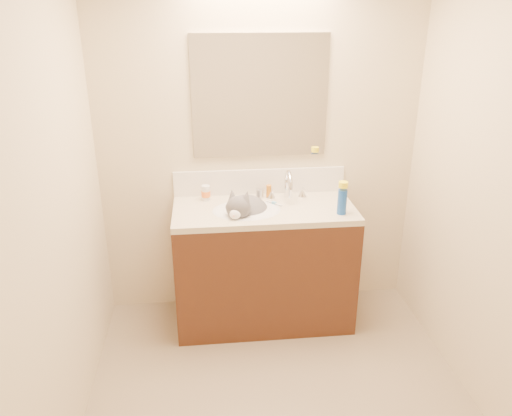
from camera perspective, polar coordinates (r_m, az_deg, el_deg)
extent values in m
cube|color=beige|center=(3.43, 0.42, 7.84)|extent=(2.20, 0.04, 2.50)
cube|color=beige|center=(2.33, -23.62, -1.23)|extent=(0.04, 2.50, 2.50)
cube|color=#432112|center=(3.49, 0.90, -6.81)|extent=(1.20, 0.55, 0.82)
cube|color=beige|center=(3.30, 0.94, -0.27)|extent=(1.20, 0.55, 0.04)
ellipsoid|color=white|center=(3.28, -1.08, -1.36)|extent=(0.45, 0.36, 0.14)
cylinder|color=silver|center=(3.46, 3.54, 2.14)|extent=(0.04, 0.04, 0.11)
torus|color=silver|center=(3.39, 3.73, 2.66)|extent=(0.03, 0.20, 0.20)
cylinder|color=silver|center=(3.32, 3.96, 1.68)|extent=(0.03, 0.03, 0.06)
cone|color=silver|center=(3.46, 1.73, 1.68)|extent=(0.06, 0.06, 0.06)
cone|color=silver|center=(3.49, 5.32, 1.81)|extent=(0.06, 0.06, 0.06)
ellipsoid|color=#504E50|center=(3.32, -1.12, -0.52)|extent=(0.41, 0.43, 0.22)
ellipsoid|color=#504E50|center=(3.15, -2.02, 0.04)|extent=(0.20, 0.20, 0.15)
ellipsoid|color=#504E50|center=(3.23, -1.61, -0.11)|extent=(0.15, 0.15, 0.14)
cone|color=#504E50|center=(3.16, -2.72, 1.49)|extent=(0.09, 0.10, 0.10)
cone|color=#504E50|center=(3.13, -1.11, 1.32)|extent=(0.10, 0.09, 0.10)
ellipsoid|color=white|center=(3.10, -2.41, -0.72)|extent=(0.09, 0.08, 0.06)
ellipsoid|color=white|center=(3.22, -1.77, -1.21)|extent=(0.13, 0.11, 0.13)
sphere|color=#F0AE9B|center=(3.08, -2.56, -0.90)|extent=(0.02, 0.02, 0.02)
cylinder|color=#504E50|center=(3.30, 1.14, -1.98)|extent=(0.08, 0.24, 0.04)
cube|color=silver|center=(3.50, 0.43, 3.03)|extent=(1.20, 0.02, 0.18)
cube|color=white|center=(3.36, 0.46, 12.59)|extent=(0.90, 0.02, 0.80)
cylinder|color=silver|center=(3.42, -5.75, 1.73)|extent=(0.06, 0.06, 0.10)
cylinder|color=orange|center=(3.42, -5.74, 1.63)|extent=(0.07, 0.07, 0.04)
cylinder|color=#B7B7BC|center=(3.45, 0.42, 1.68)|extent=(0.06, 0.06, 0.06)
cylinder|color=#C06D16|center=(3.45, 1.47, 1.93)|extent=(0.05, 0.05, 0.09)
cube|color=silver|center=(3.35, 2.08, 0.54)|extent=(0.10, 0.11, 0.01)
cube|color=#69B7E0|center=(3.35, 2.08, 0.59)|extent=(0.03, 0.03, 0.02)
cylinder|color=#1849A9|center=(3.21, 9.81, 0.70)|extent=(0.08, 0.08, 0.16)
cylinder|color=yellow|center=(3.17, 9.95, 2.66)|extent=(0.08, 0.08, 0.04)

